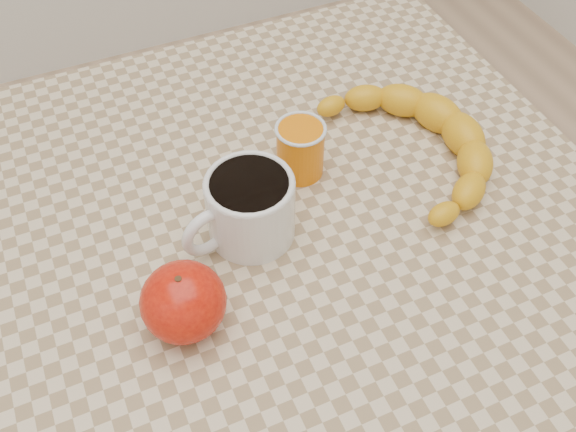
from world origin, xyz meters
name	(u,v)px	position (x,y,z in m)	size (l,w,h in m)	color
table	(288,270)	(0.00, 0.00, 0.66)	(0.80, 0.80, 0.75)	#C7B18D
coffee_mug	(248,206)	(-0.04, 0.01, 0.80)	(0.15, 0.12, 0.08)	silver
orange_juice_glass	(300,149)	(0.05, 0.08, 0.79)	(0.06, 0.06, 0.07)	orange
apple	(183,302)	(-0.15, -0.08, 0.79)	(0.11, 0.11, 0.08)	#960B05
banana	(416,143)	(0.19, 0.04, 0.77)	(0.22, 0.31, 0.05)	gold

